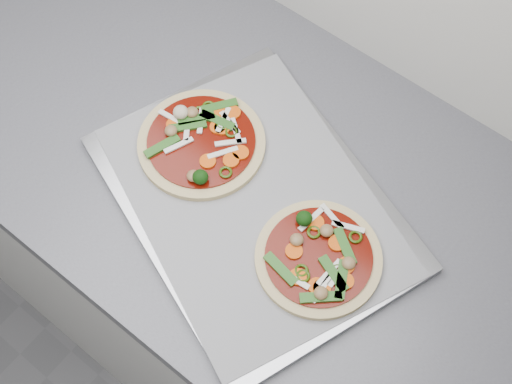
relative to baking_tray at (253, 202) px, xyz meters
The scene contains 6 objects.
base_cabinet 0.56m from the baking_tray, behind, with size 3.60×0.60×0.86m, color silver.
countertop 0.30m from the baking_tray, behind, with size 3.60×0.60×0.04m, color slate.
baking_tray is the anchor object (origin of this frame).
parchment 0.01m from the baking_tray, ahead, with size 0.45×0.32×0.00m, color gray.
pizza_left 0.13m from the baking_tray, 168.11° to the left, with size 0.25×0.25×0.03m.
pizza_right 0.14m from the baking_tray, ahead, with size 0.25×0.25×0.03m.
Camera 1 is at (0.60, 0.88, 1.85)m, focal length 50.00 mm.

